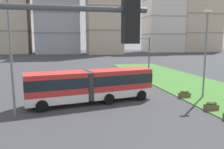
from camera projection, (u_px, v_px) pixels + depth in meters
name	position (u px, v px, depth m)	size (l,w,h in m)	color
articulated_bus	(91.00, 85.00, 20.75)	(12.05, 4.72, 3.00)	red
flower_planter_3	(211.00, 105.00, 18.50)	(1.10, 0.56, 0.74)	brown
flower_planter_4	(185.00, 94.00, 22.63)	(1.10, 0.56, 0.74)	brown
traffic_light_far_right	(141.00, 52.00, 30.36)	(3.78, 0.28, 6.22)	#474C51
streetlight_left	(10.00, 45.00, 16.12)	(0.70, 0.28, 10.01)	slate
streetlight_median	(206.00, 50.00, 22.10)	(0.70, 0.28, 8.69)	slate
apartment_tower_west	(5.00, 11.00, 98.55)	(20.92, 16.41, 37.79)	#C6B299
apartment_tower_westcentre	(57.00, 5.00, 100.41)	(19.02, 19.06, 42.99)	#9EA3AD
apartment_tower_eastcentre	(166.00, 9.00, 113.56)	(21.12, 14.28, 43.03)	silver
apartment_tower_east	(196.00, 16.00, 119.44)	(20.72, 18.94, 37.57)	#C6B299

